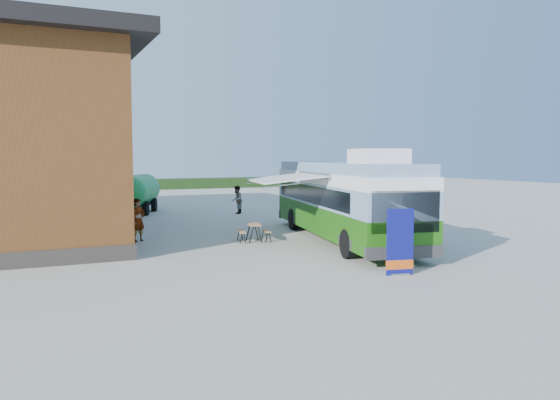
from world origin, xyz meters
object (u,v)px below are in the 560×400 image
picnic_table (254,228)px  slurry_tanker (138,191)px  person_a (138,220)px  bus (342,197)px  person_b (237,200)px  banner (400,248)px

picnic_table → slurry_tanker: slurry_tanker is taller
picnic_table → person_a: (-4.05, 1.84, 0.32)m
bus → picnic_table: bearing=172.4°
person_b → banner: bearing=27.3°
bus → person_a: 7.91m
banner → person_b: bearing=96.7°
banner → picnic_table: 7.43m
person_a → person_b: 10.68m
banner → person_b: (1.57, 17.21, 0.05)m
person_a → banner: bearing=-91.2°
bus → person_b: bus is taller
slurry_tanker → banner: bearing=-57.1°
picnic_table → person_a: bearing=169.0°
person_a → slurry_tanker: bearing=48.1°
person_a → bus: bearing=-54.2°
picnic_table → person_b: (2.95, 9.92, 0.29)m
banner → picnic_table: (-1.38, 7.30, -0.25)m
picnic_table → person_a: person_a is taller
person_b → bus: bearing=34.0°
picnic_table → slurry_tanker: size_ratio=0.25×
bus → slurry_tanker: bearing=123.5°
bus → person_a: size_ratio=7.04×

